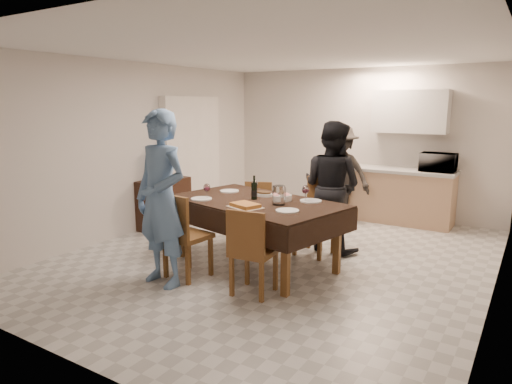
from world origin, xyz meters
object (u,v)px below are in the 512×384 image
at_px(dining_table, 255,203).
at_px(console, 164,204).
at_px(water_pitcher, 279,195).
at_px(person_near, 161,199).
at_px(person_far, 331,187).
at_px(wine_bottle, 254,187).
at_px(water_jug, 163,165).
at_px(person_kitchen, 340,174).
at_px(microwave, 438,162).
at_px(savoury_tart, 245,205).

distance_m(dining_table, console, 2.31).
relative_size(water_pitcher, person_near, 0.12).
height_order(dining_table, person_far, person_far).
distance_m(water_pitcher, person_near, 1.35).
height_order(wine_bottle, person_far, person_far).
relative_size(water_jug, person_near, 0.24).
bearing_deg(person_kitchen, person_far, -72.48).
relative_size(water_jug, microwave, 0.85).
relative_size(dining_table, person_far, 1.32).
distance_m(console, microwave, 4.44).
bearing_deg(console, water_jug, 0.00).
relative_size(wine_bottle, person_near, 0.15).
xyz_separation_m(water_jug, person_far, (2.72, 0.35, -0.14)).
xyz_separation_m(savoury_tart, person_near, (-0.65, -0.67, 0.12)).
height_order(wine_bottle, microwave, microwave).
bearing_deg(savoury_tart, person_far, 72.53).
bearing_deg(savoury_tart, microwave, 67.44).
bearing_deg(water_jug, person_far, 7.43).
height_order(water_jug, microwave, water_jug).
height_order(console, person_far, person_far).
xyz_separation_m(water_jug, person_near, (1.62, -1.75, -0.06)).
distance_m(wine_bottle, person_near, 1.21).
bearing_deg(water_pitcher, person_near, -131.99).
relative_size(water_pitcher, savoury_tart, 0.60).
xyz_separation_m(dining_table, console, (-2.17, 0.70, -0.39)).
bearing_deg(person_far, dining_table, 71.55).
distance_m(wine_bottle, water_pitcher, 0.41).
bearing_deg(water_jug, microwave, 32.60).
height_order(savoury_tart, microwave, microwave).
relative_size(dining_table, person_near, 1.20).
distance_m(water_pitcher, microwave, 3.33).
height_order(dining_table, console, dining_table).
distance_m(water_jug, microwave, 4.39).
distance_m(water_pitcher, savoury_tart, 0.42).
distance_m(console, water_jug, 0.62).
bearing_deg(microwave, savoury_tart, 67.44).
bearing_deg(wine_bottle, person_kitchen, 87.61).
distance_m(water_pitcher, person_kitchen, 2.68).
height_order(dining_table, water_jug, water_jug).
bearing_deg(savoury_tart, person_kitchen, 90.83).
distance_m(water_jug, wine_bottle, 2.22).
height_order(water_pitcher, person_near, person_near).
distance_m(wine_bottle, person_far, 1.17).
bearing_deg(savoury_tart, person_near, -134.13).
height_order(person_far, person_kitchen, person_far).
distance_m(savoury_tart, person_near, 0.94).
height_order(water_jug, water_pitcher, water_jug).
bearing_deg(dining_table, person_kitchen, 101.63).
relative_size(savoury_tart, microwave, 0.69).
bearing_deg(person_far, person_near, 71.55).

